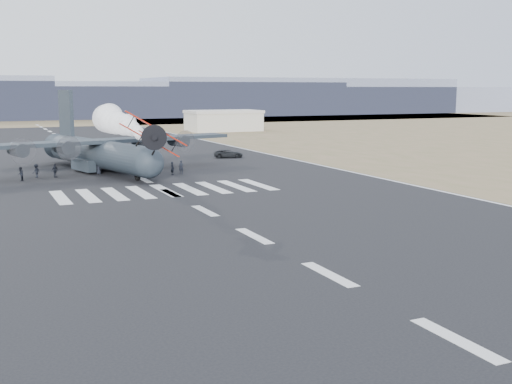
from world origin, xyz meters
TOP-DOWN VIEW (x-y plane):
  - ground at (0.00, 0.00)m, footprint 500.00×500.00m
  - scrub_far at (0.00, 230.00)m, footprint 500.00×80.00m
  - runway_markings at (0.00, 60.00)m, footprint 60.00×260.00m
  - ridge_seg_d at (0.00, 260.00)m, footprint 150.00×50.00m
  - ridge_seg_e at (65.00, 260.00)m, footprint 150.00×50.00m
  - ridge_seg_f at (130.00, 260.00)m, footprint 150.00×50.00m
  - ridge_seg_g at (195.00, 260.00)m, footprint 150.00×50.00m
  - hangar_right at (46.00, 150.00)m, footprint 20.50×12.50m
  - aerobatic_biplane at (-5.99, 33.00)m, footprint 5.40×5.54m
  - smoke_trail at (-3.78, 60.00)m, footprint 4.81×33.11m
  - transport_aircraft at (-3.95, 71.34)m, footprint 40.29×32.94m
  - support_vehicle at (20.41, 81.41)m, footprint 5.41×3.33m
  - crew_a at (4.89, 63.45)m, footprint 0.70×0.78m
  - crew_b at (-15.03, 65.55)m, footprint 0.79×1.01m
  - crew_c at (-12.83, 68.06)m, footprint 1.25×1.19m
  - crew_d at (-10.48, 67.27)m, footprint 1.20×1.08m
  - crew_e at (-4.47, 68.13)m, footprint 0.85×0.60m
  - crew_f at (1.82, 64.94)m, footprint 1.42×1.69m
  - crew_g at (6.34, 63.98)m, footprint 0.88×0.83m
  - crew_h at (0.50, 64.82)m, footprint 0.93×0.78m

SIDE VIEW (x-z plane):
  - ground at x=0.00m, z-range 0.00..0.00m
  - scrub_far at x=0.00m, z-range 0.00..0.00m
  - runway_markings at x=0.00m, z-range 0.00..0.01m
  - support_vehicle at x=20.41m, z-range 0.00..1.40m
  - crew_e at x=-4.47m, z-range 0.00..1.59m
  - crew_h at x=0.50m, z-range 0.00..1.65m
  - crew_f at x=1.82m, z-range 0.00..1.82m
  - crew_b at x=-15.03m, z-range 0.00..1.82m
  - crew_a at x=4.89m, z-range 0.00..1.83m
  - crew_c at x=-12.83m, z-range 0.00..1.83m
  - crew_d at x=-10.48m, z-range 0.00..1.84m
  - crew_g at x=6.34m, z-range 0.00..1.89m
  - hangar_right at x=46.00m, z-range 0.06..5.96m
  - transport_aircraft at x=-3.95m, z-range -2.84..8.89m
  - ridge_seg_d at x=0.00m, z-range 0.00..13.00m
  - ridge_seg_g at x=195.00m, z-range 0.00..13.00m
  - ridge_seg_e at x=65.00m, z-range 0.00..15.00m
  - aerobatic_biplane at x=-5.99m, z-range 5.55..9.91m
  - smoke_trail at x=-3.78m, z-range 6.04..9.90m
  - ridge_seg_f at x=130.00m, z-range 0.00..17.00m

